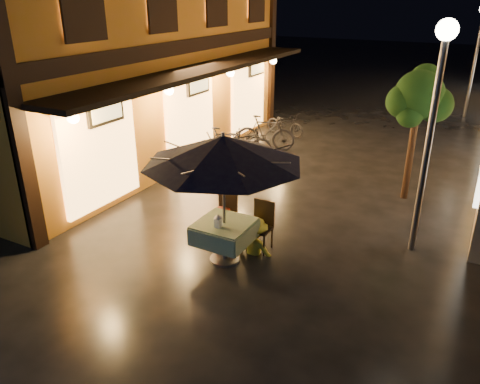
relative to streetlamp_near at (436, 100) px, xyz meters
The scene contains 17 objects.
ground 4.64m from the streetlamp_near, 146.31° to the right, with size 90.00×90.00×0.00m, color black.
west_building 8.98m from the streetlamp_near, 167.08° to the left, with size 5.90×11.40×7.40m.
street_tree 2.63m from the streetlamp_near, 103.11° to the left, with size 1.43×1.20×3.15m.
streetlamp_near is the anchor object (origin of this frame).
streetlamp_far 12.00m from the streetlamp_near, 90.00° to the left, with size 0.36×0.36×4.23m.
cafe_table 4.32m from the streetlamp_near, 145.43° to the right, with size 0.99×0.99×0.78m.
patio_umbrella 3.72m from the streetlamp_near, 145.43° to the right, with size 2.82×2.82×2.46m.
cafe_chair_left 4.36m from the streetlamp_near, 158.62° to the right, with size 0.42×0.42×0.97m.
cafe_chair_right 3.77m from the streetlamp_near, 152.89° to the right, with size 0.42×0.42×0.97m.
table_lantern 4.26m from the streetlamp_near, 142.79° to the right, with size 0.16×0.16×0.25m.
person_orange 4.31m from the streetlamp_near, 156.38° to the right, with size 0.73×0.57×1.50m, color #DE4B27.
person_yellow 3.78m from the streetlamp_near, 149.90° to the right, with size 0.88×0.51×1.37m, color gold.
bicycle_0 6.20m from the streetlamp_near, 158.31° to the left, with size 0.58×1.68×0.88m, color black.
bicycle_1 6.68m from the streetlamp_near, 155.34° to the left, with size 0.50×1.77×1.07m, color black.
bicycle_2 6.96m from the streetlamp_near, 148.69° to the left, with size 0.64×1.83×0.96m, color black.
bicycle_3 7.14m from the streetlamp_near, 140.46° to the left, with size 0.52×1.83×1.10m, color black.
bicycle_4 8.47m from the streetlamp_near, 130.96° to the left, with size 0.54×1.55×0.81m, color black.
Camera 1 is at (3.83, -6.57, 4.60)m, focal length 35.00 mm.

